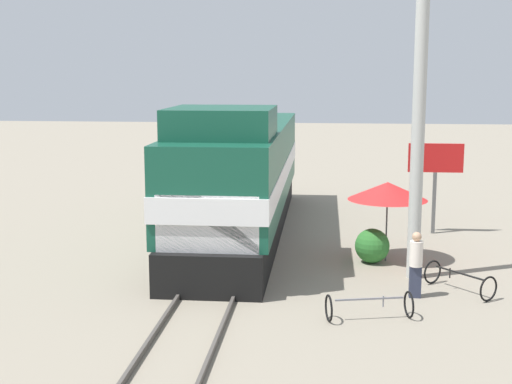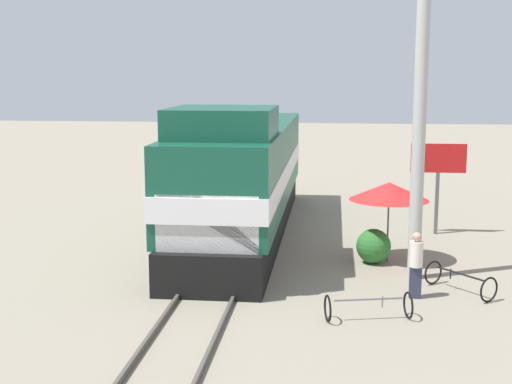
{
  "view_description": "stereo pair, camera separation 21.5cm",
  "coord_description": "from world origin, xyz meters",
  "px_view_note": "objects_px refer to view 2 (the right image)",
  "views": [
    {
      "loc": [
        3.01,
        -20.23,
        5.83
      ],
      "look_at": [
        1.2,
        -1.94,
        2.69
      ],
      "focal_mm": 50.0,
      "sensor_mm": 36.0,
      "label": 1
    },
    {
      "loc": [
        3.22,
        -20.21,
        5.83
      ],
      "look_at": [
        1.2,
        -1.94,
        2.69
      ],
      "focal_mm": 50.0,
      "sensor_mm": 36.0,
      "label": 2
    }
  ],
  "objects_px": {
    "billboard_sign": "(438,166)",
    "bicycle_spare": "(368,306)",
    "utility_pole": "(421,93)",
    "locomotive": "(242,178)",
    "vendor_umbrella": "(389,191)",
    "person_bystander": "(416,262)",
    "bicycle": "(460,280)"
  },
  "relations": [
    {
      "from": "billboard_sign",
      "to": "vendor_umbrella",
      "type": "bearing_deg",
      "value": -116.55
    },
    {
      "from": "vendor_umbrella",
      "to": "billboard_sign",
      "type": "relative_size",
      "value": 0.76
    },
    {
      "from": "utility_pole",
      "to": "vendor_umbrella",
      "type": "xyz_separation_m",
      "value": [
        -0.62,
        1.75,
        -3.03
      ]
    },
    {
      "from": "locomotive",
      "to": "person_bystander",
      "type": "bearing_deg",
      "value": -50.27
    },
    {
      "from": "utility_pole",
      "to": "bicycle_spare",
      "type": "relative_size",
      "value": 4.91
    },
    {
      "from": "person_bystander",
      "to": "bicycle_spare",
      "type": "bearing_deg",
      "value": -125.16
    },
    {
      "from": "locomotive",
      "to": "billboard_sign",
      "type": "bearing_deg",
      "value": 9.31
    },
    {
      "from": "locomotive",
      "to": "bicycle_spare",
      "type": "distance_m",
      "value": 9.4
    },
    {
      "from": "bicycle_spare",
      "to": "vendor_umbrella",
      "type": "bearing_deg",
      "value": -21.94
    },
    {
      "from": "billboard_sign",
      "to": "bicycle_spare",
      "type": "bearing_deg",
      "value": -106.72
    },
    {
      "from": "billboard_sign",
      "to": "locomotive",
      "type": "bearing_deg",
      "value": -170.69
    },
    {
      "from": "vendor_umbrella",
      "to": "bicycle",
      "type": "distance_m",
      "value": 3.92
    },
    {
      "from": "locomotive",
      "to": "bicycle_spare",
      "type": "xyz_separation_m",
      "value": [
        4.09,
        -8.28,
        -1.77
      ]
    },
    {
      "from": "bicycle_spare",
      "to": "utility_pole",
      "type": "bearing_deg",
      "value": -34.95
    },
    {
      "from": "person_bystander",
      "to": "utility_pole",
      "type": "bearing_deg",
      "value": 85.01
    },
    {
      "from": "utility_pole",
      "to": "person_bystander",
      "type": "distance_m",
      "value": 4.66
    },
    {
      "from": "vendor_umbrella",
      "to": "person_bystander",
      "type": "distance_m",
      "value": 3.81
    },
    {
      "from": "vendor_umbrella",
      "to": "bicycle_spare",
      "type": "height_order",
      "value": "vendor_umbrella"
    },
    {
      "from": "locomotive",
      "to": "utility_pole",
      "type": "relative_size",
      "value": 1.49
    },
    {
      "from": "billboard_sign",
      "to": "bicycle",
      "type": "bearing_deg",
      "value": -92.62
    },
    {
      "from": "billboard_sign",
      "to": "bicycle",
      "type": "xyz_separation_m",
      "value": [
        -0.32,
        -7.03,
        -2.13
      ]
    },
    {
      "from": "vendor_umbrella",
      "to": "person_bystander",
      "type": "xyz_separation_m",
      "value": [
        0.47,
        -3.56,
        -1.25
      ]
    },
    {
      "from": "locomotive",
      "to": "bicycle",
      "type": "xyz_separation_m",
      "value": [
        6.59,
        -5.9,
        -1.76
      ]
    },
    {
      "from": "locomotive",
      "to": "bicycle",
      "type": "distance_m",
      "value": 9.02
    },
    {
      "from": "locomotive",
      "to": "bicycle_spare",
      "type": "bearing_deg",
      "value": -63.72
    },
    {
      "from": "vendor_umbrella",
      "to": "utility_pole",
      "type": "bearing_deg",
      "value": -70.39
    },
    {
      "from": "person_bystander",
      "to": "bicycle",
      "type": "relative_size",
      "value": 0.92
    },
    {
      "from": "person_bystander",
      "to": "bicycle_spare",
      "type": "xyz_separation_m",
      "value": [
        -1.28,
        -1.82,
        -0.61
      ]
    },
    {
      "from": "utility_pole",
      "to": "locomotive",
      "type": "bearing_deg",
      "value": 139.94
    },
    {
      "from": "locomotive",
      "to": "billboard_sign",
      "type": "height_order",
      "value": "locomotive"
    },
    {
      "from": "utility_pole",
      "to": "vendor_umbrella",
      "type": "distance_m",
      "value": 3.56
    },
    {
      "from": "bicycle",
      "to": "bicycle_spare",
      "type": "bearing_deg",
      "value": 3.62
    }
  ]
}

